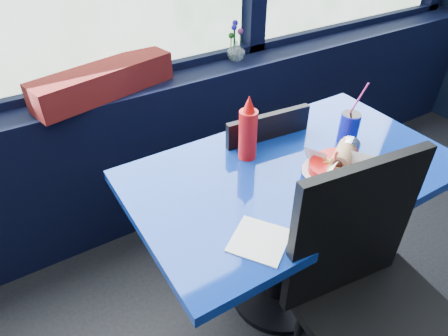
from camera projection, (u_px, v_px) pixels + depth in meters
window_sill at (139, 155)px, 2.14m from camera, size 5.00×0.26×0.80m
near_table at (289, 205)px, 1.57m from camera, size 1.20×0.70×0.75m
chair_near_front at (376, 297)px, 1.21m from camera, size 0.51×0.52×1.02m
chair_near_back at (248, 174)px, 1.85m from camera, size 0.42×0.43×0.86m
planter_box at (104, 81)px, 1.79m from camera, size 0.67×0.31×0.13m
flower_vase at (236, 48)px, 2.12m from camera, size 0.12×0.12×0.21m
food_basket at (337, 164)px, 1.43m from camera, size 0.25×0.25×0.09m
ketchup_bottle at (248, 131)px, 1.45m from camera, size 0.07×0.07×0.26m
soda_cup at (349, 127)px, 1.57m from camera, size 0.08×0.08×0.26m
napkin at (259, 240)px, 1.18m from camera, size 0.22×0.22×0.00m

